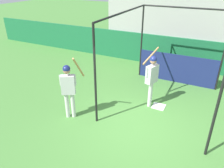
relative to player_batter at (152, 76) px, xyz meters
name	(u,v)px	position (x,y,z in m)	size (l,w,h in m)	color
ground_plane	(136,128)	(0.05, -1.51, -1.14)	(60.00, 60.00, 0.00)	#477F38
outfield_wall	(176,53)	(0.05, 4.00, -0.38)	(24.00, 0.12, 1.53)	#196038
bleacher_section	(186,24)	(0.05, 6.06, 0.65)	(7.60, 4.00, 3.61)	#9E9E99
batting_cage	(175,58)	(0.44, 1.47, 0.23)	(3.38, 4.11, 3.15)	black
home_plate	(159,106)	(0.36, -0.01, -1.14)	(0.44, 0.44, 0.02)	white
player_batter	(152,76)	(0.00, 0.00, 0.00)	(0.57, 0.96, 1.99)	silver
player_waiting	(69,87)	(-2.09, -1.90, -0.02)	(0.64, 0.66, 2.16)	silver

